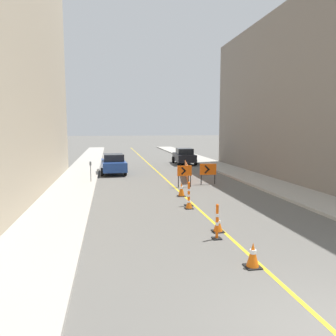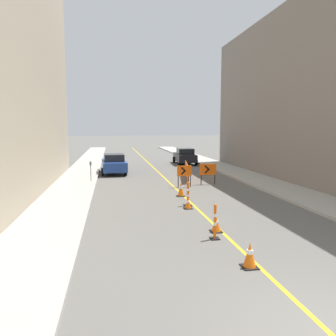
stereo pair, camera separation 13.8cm
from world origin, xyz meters
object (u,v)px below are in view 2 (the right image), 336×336
(delineator_post_rear, at_px, (188,195))
(parked_car_curb_mid, at_px, (185,156))
(traffic_cone_fourth, at_px, (181,189))
(arrow_barricade_primary, at_px, (184,172))
(parking_meter_near_curb, at_px, (91,167))
(parked_car_curb_near, at_px, (114,164))
(traffic_cone_third, at_px, (188,203))
(delineator_post_front, at_px, (215,224))
(traffic_cone_nearest, at_px, (250,255))
(arrow_barricade_secondary, at_px, (208,170))
(traffic_cone_second, at_px, (216,224))

(delineator_post_rear, bearing_deg, parked_car_curb_mid, 77.70)
(traffic_cone_fourth, distance_m, delineator_post_rear, 2.16)
(arrow_barricade_primary, height_order, parking_meter_near_curb, parking_meter_near_curb)
(delineator_post_rear, height_order, parked_car_curb_near, parked_car_curb_near)
(traffic_cone_third, height_order, delineator_post_front, delineator_post_front)
(traffic_cone_fourth, xyz_separation_m, parked_car_curb_near, (-3.46, 9.49, 0.43))
(traffic_cone_nearest, xyz_separation_m, traffic_cone_third, (-0.14, 6.43, -0.09))
(arrow_barricade_secondary, bearing_deg, delineator_post_rear, -109.99)
(arrow_barricade_secondary, height_order, parked_car_curb_mid, parked_car_curb_mid)
(traffic_cone_fourth, distance_m, delineator_post_front, 6.86)
(parking_meter_near_curb, bearing_deg, parked_car_curb_mid, 50.17)
(traffic_cone_second, bearing_deg, arrow_barricade_secondary, 74.96)
(arrow_barricade_primary, bearing_deg, traffic_cone_nearest, -95.89)
(parked_car_curb_mid, bearing_deg, traffic_cone_nearest, -95.48)
(traffic_cone_fourth, bearing_deg, parked_car_curb_near, 110.03)
(traffic_cone_second, height_order, traffic_cone_third, traffic_cone_second)
(parked_car_curb_near, bearing_deg, traffic_cone_fourth, -72.98)
(traffic_cone_fourth, xyz_separation_m, parked_car_curb_mid, (3.70, 15.39, 0.43))
(arrow_barricade_secondary, bearing_deg, parked_car_curb_near, 139.65)
(traffic_cone_third, xyz_separation_m, parked_car_curb_mid, (3.95, 18.09, 0.55))
(delineator_post_rear, bearing_deg, delineator_post_front, -92.42)
(traffic_cone_fourth, xyz_separation_m, parking_meter_near_curb, (-5.00, 4.96, 0.72))
(parked_car_curb_mid, bearing_deg, arrow_barricade_primary, -99.56)
(delineator_post_rear, height_order, parking_meter_near_curb, parking_meter_near_curb)
(traffic_cone_nearest, height_order, traffic_cone_third, traffic_cone_nearest)
(traffic_cone_third, bearing_deg, traffic_cone_nearest, -88.73)
(traffic_cone_nearest, bearing_deg, traffic_cone_third, 91.27)
(traffic_cone_fourth, height_order, arrow_barricade_secondary, arrow_barricade_secondary)
(delineator_post_front, xyz_separation_m, arrow_barricade_secondary, (2.82, 10.17, 0.43))
(traffic_cone_nearest, distance_m, arrow_barricade_primary, 11.77)
(parked_car_curb_mid, xyz_separation_m, parking_meter_near_curb, (-8.70, -10.43, 0.29))
(traffic_cone_nearest, xyz_separation_m, delineator_post_front, (-0.22, 2.28, 0.18))
(traffic_cone_third, bearing_deg, parking_meter_near_curb, 121.78)
(traffic_cone_fourth, height_order, delineator_post_front, delineator_post_front)
(arrow_barricade_primary, xyz_separation_m, parking_meter_near_curb, (-5.76, 2.38, 0.14))
(traffic_cone_nearest, xyz_separation_m, traffic_cone_second, (0.07, 3.00, -0.05))
(delineator_post_front, bearing_deg, traffic_cone_fourth, 87.31)
(traffic_cone_nearest, relative_size, arrow_barricade_primary, 0.50)
(traffic_cone_third, xyz_separation_m, parked_car_curb_near, (-3.21, 12.19, 0.55))
(arrow_barricade_primary, relative_size, parked_car_curb_near, 0.31)
(traffic_cone_second, bearing_deg, traffic_cone_fourth, 89.65)
(arrow_barricade_primary, distance_m, arrow_barricade_secondary, 1.89)
(delineator_post_front, distance_m, delineator_post_rear, 4.70)
(traffic_cone_third, distance_m, arrow_barricade_primary, 5.43)
(arrow_barricade_secondary, height_order, parking_meter_near_curb, parking_meter_near_curb)
(delineator_post_front, relative_size, parked_car_curb_mid, 0.27)
(parked_car_curb_near, bearing_deg, parking_meter_near_curb, -111.78)
(traffic_cone_fourth, distance_m, parked_car_curb_near, 10.11)
(arrow_barricade_secondary, xyz_separation_m, parked_car_curb_near, (-5.96, 6.17, -0.14))
(traffic_cone_fourth, distance_m, parked_car_curb_mid, 15.83)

